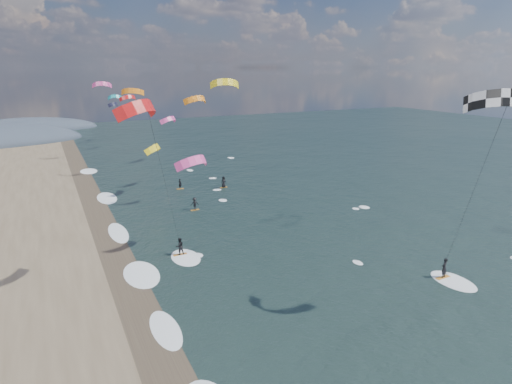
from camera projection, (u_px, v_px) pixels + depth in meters
name	position (u px, v px, depth m)	size (l,w,h in m)	color
ground	(348.00, 334.00, 28.83)	(260.00, 260.00, 0.00)	black
wet_sand_strip	(138.00, 305.00, 32.31)	(3.00, 240.00, 0.00)	#382D23
kitesurfer_near_a	(495.00, 143.00, 27.37)	(7.86, 9.45, 16.50)	#C27722
kitesurfer_near_b	(160.00, 161.00, 33.47)	(7.05, 9.16, 15.64)	#C27722
far_kitesurfers	(204.00, 192.00, 58.78)	(8.37, 11.02, 1.73)	#C27722
bg_kite_field	(148.00, 105.00, 70.87)	(14.76, 74.15, 10.04)	teal
shoreline_surf	(140.00, 276.00, 36.91)	(2.40, 79.40, 0.11)	white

